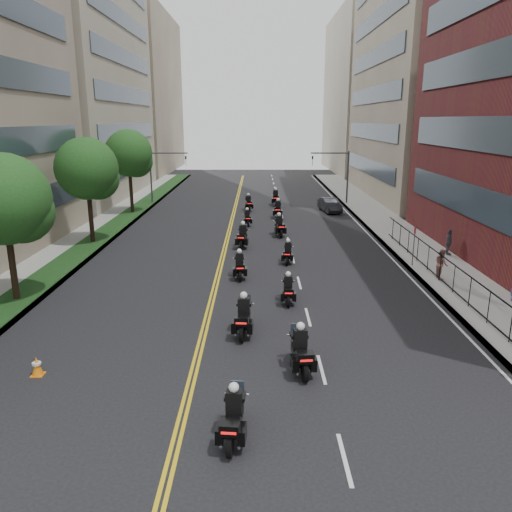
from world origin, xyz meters
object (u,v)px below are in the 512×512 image
at_px(parked_sedan, 330,205).
at_px(traffic_cone, 37,366).
at_px(motorcycle_2, 244,318).
at_px(motorcycle_3, 288,291).
at_px(motorcycle_0, 234,418).
at_px(motorcycle_7, 279,227).
at_px(pedestrian_b, 441,264).
at_px(motorcycle_1, 301,352).
at_px(motorcycle_9, 278,210).
at_px(pedestrian_c, 449,242).
at_px(motorcycle_6, 243,237).
at_px(motorcycle_10, 248,204).
at_px(motorcycle_11, 276,198).
at_px(motorcycle_5, 288,253).
at_px(motorcycle_8, 247,218).
at_px(motorcycle_4, 240,267).

bearing_deg(parked_sedan, traffic_cone, -123.43).
xyz_separation_m(motorcycle_2, motorcycle_3, (2.11, 3.81, -0.11)).
height_order(motorcycle_0, motorcycle_7, motorcycle_7).
distance_m(pedestrian_b, traffic_cone, 21.19).
height_order(parked_sedan, traffic_cone, parked_sedan).
xyz_separation_m(motorcycle_1, motorcycle_2, (-2.15, 3.20, 0.01)).
relative_size(motorcycle_0, parked_sedan, 0.57).
relative_size(motorcycle_9, pedestrian_c, 1.45).
relative_size(motorcycle_1, motorcycle_6, 0.97).
bearing_deg(traffic_cone, motorcycle_10, 78.20).
relative_size(motorcycle_3, pedestrian_b, 1.27).
relative_size(motorcycle_2, motorcycle_11, 0.99).
distance_m(motorcycle_5, motorcycle_6, 4.95).
bearing_deg(motorcycle_3, motorcycle_9, 90.54).
relative_size(motorcycle_1, motorcycle_3, 1.16).
bearing_deg(motorcycle_8, motorcycle_4, -96.33).
xyz_separation_m(motorcycle_3, motorcycle_6, (-2.56, 11.10, 0.12)).
height_order(motorcycle_10, pedestrian_c, pedestrian_c).
distance_m(motorcycle_4, pedestrian_c, 14.40).
xyz_separation_m(motorcycle_3, motorcycle_7, (0.19, 14.73, 0.10)).
bearing_deg(motorcycle_10, motorcycle_5, -89.24).
bearing_deg(motorcycle_10, motorcycle_7, -84.78).
bearing_deg(motorcycle_11, motorcycle_1, -90.49).
bearing_deg(motorcycle_0, motorcycle_11, 91.35).
bearing_deg(motorcycle_9, motorcycle_11, 94.55).
height_order(motorcycle_1, motorcycle_10, motorcycle_1).
bearing_deg(motorcycle_10, motorcycle_4, -98.11).
height_order(motorcycle_9, pedestrian_b, pedestrian_b).
height_order(motorcycle_5, motorcycle_7, motorcycle_7).
xyz_separation_m(motorcycle_8, pedestrian_c, (13.50, -10.19, 0.40)).
height_order(motorcycle_0, pedestrian_c, pedestrian_c).
xyz_separation_m(motorcycle_3, parked_sedan, (5.62, 25.26, 0.05)).
height_order(motorcycle_1, motorcycle_7, motorcycle_7).
height_order(motorcycle_4, pedestrian_c, pedestrian_c).
height_order(motorcycle_8, pedestrian_c, pedestrian_c).
relative_size(motorcycle_0, motorcycle_3, 1.09).
distance_m(motorcycle_6, traffic_cone, 19.69).
height_order(parked_sedan, pedestrian_b, pedestrian_b).
bearing_deg(parked_sedan, motorcycle_6, -128.76).
height_order(motorcycle_7, motorcycle_9, motorcycle_7).
xyz_separation_m(motorcycle_5, motorcycle_11, (0.01, 21.95, 0.13)).
distance_m(motorcycle_0, motorcycle_1, 4.63).
distance_m(motorcycle_0, motorcycle_3, 11.27).
height_order(motorcycle_8, pedestrian_b, pedestrian_b).
distance_m(pedestrian_c, traffic_cone, 25.96).
height_order(motorcycle_3, motorcycle_11, motorcycle_11).
height_order(motorcycle_1, parked_sedan, motorcycle_1).
relative_size(motorcycle_1, motorcycle_11, 0.98).
bearing_deg(motorcycle_1, motorcycle_9, 83.22).
xyz_separation_m(motorcycle_10, pedestrian_c, (13.52, -17.47, 0.33)).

